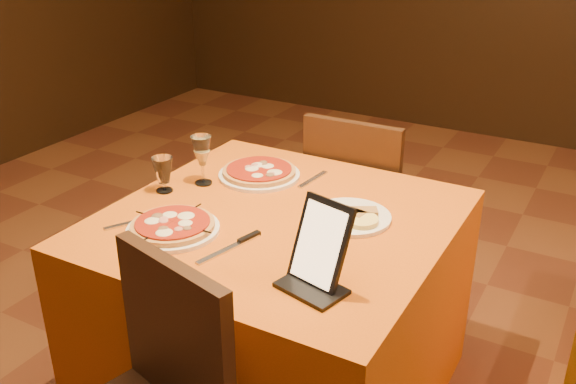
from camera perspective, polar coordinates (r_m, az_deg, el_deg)
The scene contains 11 objects.
main_table at distance 2.33m, azimuth -0.85°, elevation -10.48°, with size 1.10×1.10×0.75m, color #C2550C.
chair_main_far at distance 2.89m, azimuth 6.90°, elevation -1.32°, with size 0.36×0.36×0.91m, color black, non-canonical shape.
pizza_near at distance 2.07m, azimuth -10.19°, elevation -3.09°, with size 0.30×0.30×0.03m.
pizza_far at distance 2.43m, azimuth -2.57°, elevation 1.69°, with size 0.31×0.31×0.03m.
cutlet_dish at distance 2.12m, azimuth 5.50°, elevation -2.08°, with size 0.27×0.27×0.03m.
wine_glass at distance 2.36m, azimuth -7.63°, elevation 2.85°, with size 0.08×0.08×0.19m, color #D0C476, non-canonical shape.
water_glass at distance 2.33m, azimuth -11.03°, elevation 1.52°, with size 0.08×0.08×0.13m, color white, non-canonical shape.
tablet at distance 1.73m, azimuth 2.93°, elevation -4.58°, with size 0.16×0.01×0.24m, color black.
knife at distance 1.95m, azimuth -5.29°, elevation -5.03°, with size 0.24×0.02×0.01m, color silver.
fork_near at distance 2.15m, azimuth -14.10°, elevation -2.74°, with size 0.15×0.02×0.01m, color silver.
fork_far at distance 2.41m, azimuth 2.22°, elevation 1.12°, with size 0.18×0.02×0.01m, color silver.
Camera 1 is at (0.82, -1.47, 1.71)m, focal length 40.00 mm.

